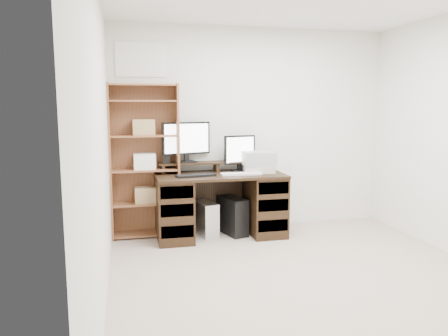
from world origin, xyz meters
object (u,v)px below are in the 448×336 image
object	(u,v)px
tower_silver	(206,218)
monitor_small	(240,152)
tower_black	(233,216)
desk	(220,204)
bookshelf	(144,160)
printer	(259,169)
monitor_wide	(186,140)

from	to	relation	value
tower_silver	monitor_small	bearing A→B (deg)	-2.45
monitor_small	tower_black	bearing A→B (deg)	-147.10
desk	bookshelf	world-z (taller)	bookshelf
desk	monitor_small	xyz separation A→B (m)	(0.28, 0.15, 0.60)
printer	tower_black	bearing A→B (deg)	-179.22
monitor_wide	bookshelf	world-z (taller)	bookshelf
bookshelf	tower_black	bearing A→B (deg)	-9.70
monitor_small	tower_black	xyz separation A→B (m)	(-0.11, -0.11, -0.76)
desk	monitor_wide	size ratio (longest dim) A/B	2.52
desk	tower_silver	xyz separation A→B (m)	(-0.16, 0.07, -0.19)
monitor_small	bookshelf	bearing A→B (deg)	165.56
printer	bookshelf	xyz separation A→B (m)	(-1.34, 0.21, 0.12)
printer	tower_silver	bearing A→B (deg)	-178.81
bookshelf	monitor_small	bearing A→B (deg)	-3.38
tower_black	tower_silver	bearing A→B (deg)	158.26
tower_silver	tower_black	size ratio (longest dim) A/B	0.83
desk	tower_silver	world-z (taller)	desk
monitor_small	monitor_wide	bearing A→B (deg)	161.22
desk	printer	bearing A→B (deg)	0.44
tower_black	bookshelf	xyz separation A→B (m)	(-1.03, 0.18, 0.69)
tower_black	desk	bearing A→B (deg)	176.28
tower_silver	bookshelf	bearing A→B (deg)	155.68
monitor_wide	tower_black	distance (m)	1.07
tower_black	printer	bearing A→B (deg)	-22.55
desk	monitor_small	distance (m)	0.68
desk	tower_black	world-z (taller)	desk
tower_black	bookshelf	size ratio (longest dim) A/B	0.27
monitor_small	bookshelf	distance (m)	1.14
bookshelf	printer	bearing A→B (deg)	-8.86
desk	tower_silver	bearing A→B (deg)	157.25
desk	printer	distance (m)	0.63
tower_black	bookshelf	world-z (taller)	bookshelf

